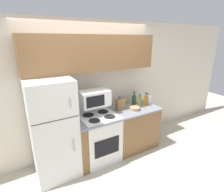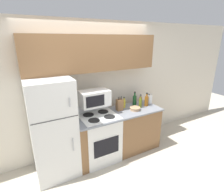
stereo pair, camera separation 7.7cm
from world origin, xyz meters
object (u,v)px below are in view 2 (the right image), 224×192
microwave (94,98)px  bottle_olive_oil (140,103)px  bowl (135,109)px  bottle_wine_green (135,100)px  bottle_whiskey (147,101)px  refrigerator (53,128)px  knife_block (120,105)px  stove (99,137)px  kettle (149,99)px  bottle_cooking_spray (124,103)px  bottle_hot_sauce (141,100)px

microwave → bottle_olive_oil: bearing=-8.4°
microwave → bowl: bearing=-14.6°
bowl → bottle_wine_green: (0.13, 0.20, 0.08)m
bowl → bottle_whiskey: bearing=12.6°
refrigerator → bowl: 1.55m
microwave → bottle_whiskey: microwave is taller
knife_block → bottle_olive_oil: 0.45m
bottle_whiskey → bottle_olive_oil: 0.17m
stove → kettle: bearing=4.1°
knife_block → kettle: 0.74m
refrigerator → bottle_whiskey: refrigerator is taller
bottle_cooking_spray → kettle: bearing=-5.6°
microwave → bottle_cooking_spray: (0.65, 0.02, -0.23)m
microwave → knife_block: (0.50, -0.05, -0.21)m
stove → knife_block: bearing=8.3°
refrigerator → bowl: bearing=-5.5°
bottle_whiskey → bottle_hot_sauce: bottle_whiskey is taller
bowl → stove: bearing=174.0°
bottle_wine_green → kettle: size_ratio=1.43×
bottle_hot_sauce → microwave: bearing=-177.1°
stove → microwave: 0.75m
kettle → bowl: bearing=-161.0°
bottle_wine_green → bottle_cooking_spray: 0.25m
microwave → bowl: microwave is taller
stove → bottle_hot_sauce: 1.20m
bottle_olive_oil → microwave: bearing=171.6°
bottle_cooking_spray → kettle: (0.59, -0.06, 0.01)m
microwave → bottle_cooking_spray: size_ratio=2.39×
refrigerator → stove: refrigerator is taller
stove → bottle_wine_green: bottle_wine_green is taller
stove → bottle_olive_oil: size_ratio=4.08×
knife_block → bottle_wine_green: bearing=8.0°
stove → microwave: (-0.02, 0.12, 0.74)m
refrigerator → knife_block: bearing=-0.0°
bottle_cooking_spray → kettle: bottle_cooking_spray is taller
bowl → bottle_whiskey: size_ratio=0.73×
stove → bottle_cooking_spray: bottle_cooking_spray is taller
bottle_cooking_spray → refrigerator: bearing=-177.0°
bowl → bottle_olive_oil: bottle_olive_oil is taller
bottle_wine_green → bottle_cooking_spray: bottle_wine_green is taller
bottle_cooking_spray → bottle_hot_sauce: size_ratio=1.10×
stove → bowl: stove is taller
microwave → bottle_olive_oil: (0.94, -0.14, -0.22)m
bottle_olive_oil → bottle_wine_green: bearing=105.6°
microwave → bottle_olive_oil: 0.97m
refrigerator → bottle_hot_sauce: 1.87m
stove → bottle_hot_sauce: (1.07, 0.18, 0.50)m
stove → bottle_whiskey: size_ratio=3.79×
bottle_whiskey → microwave: bearing=173.7°
knife_block → bowl: 0.31m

